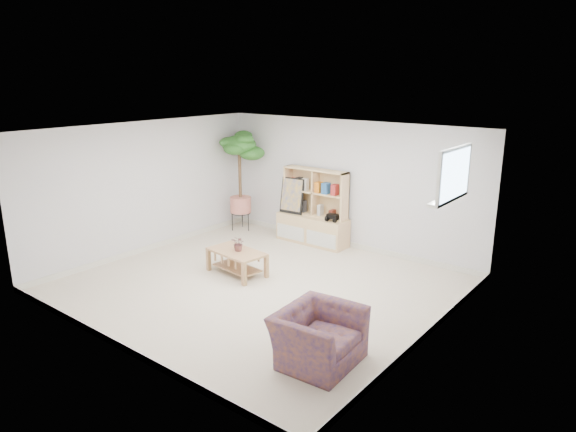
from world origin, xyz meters
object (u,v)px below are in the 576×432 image
Objects in this scene: storage_unit at (313,207)px; coffee_table at (237,262)px; armchair at (318,333)px; floor_tree at (240,182)px.

coffee_table is (-0.03, -2.10, -0.53)m from storage_unit.
armchair is (2.57, -3.47, -0.37)m from storage_unit.
floor_tree is at bearing 49.33° from armchair.
storage_unit is 1.51× the size of armchair.
storage_unit is at bearing 6.84° from floor_tree.
storage_unit is 4.34m from armchair.
storage_unit reaches higher than coffee_table.
armchair is at bearing -21.15° from coffee_table.
coffee_table is 1.02× the size of armchair.
armchair is at bearing -37.30° from floor_tree.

